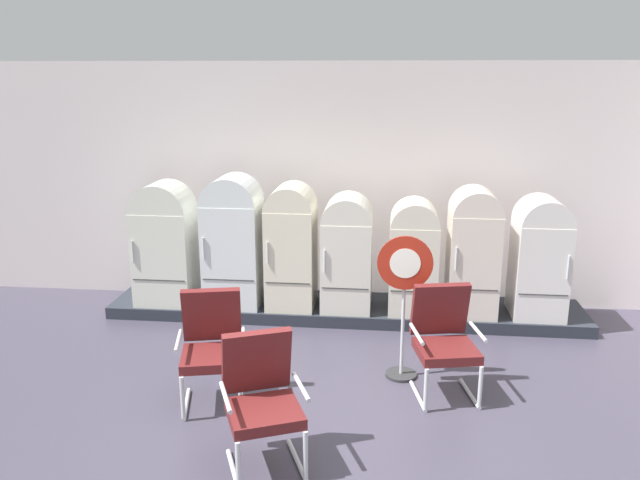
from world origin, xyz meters
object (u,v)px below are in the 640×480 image
(refrigerator_4, at_px, (414,253))
(armchair_left, at_px, (212,342))
(armchair_center, at_px, (261,394))
(refrigerator_6, at_px, (540,254))
(refrigerator_5, at_px, (473,248))
(armchair_right, at_px, (444,335))
(refrigerator_1, at_px, (233,237))
(refrigerator_3, at_px, (347,249))
(refrigerator_2, at_px, (291,242))
(refrigerator_0, at_px, (165,240))
(sign_stand, at_px, (404,304))

(refrigerator_4, height_order, armchair_left, refrigerator_4)
(armchair_center, bearing_deg, refrigerator_6, 48.14)
(armchair_left, relative_size, armchair_center, 1.00)
(refrigerator_5, relative_size, armchair_center, 1.45)
(armchair_right, xyz_separation_m, armchair_center, (-1.51, -1.30, 0.00))
(refrigerator_6, bearing_deg, refrigerator_1, -179.93)
(refrigerator_3, relative_size, armchair_center, 1.34)
(refrigerator_2, relative_size, refrigerator_5, 1.00)
(refrigerator_1, bearing_deg, refrigerator_4, -0.19)
(armchair_left, xyz_separation_m, armchair_center, (0.65, -0.92, 0.00))
(armchair_right, bearing_deg, refrigerator_0, 152.17)
(armchair_left, bearing_deg, refrigerator_0, 118.95)
(refrigerator_1, height_order, refrigerator_5, refrigerator_1)
(refrigerator_3, bearing_deg, sign_stand, -66.84)
(refrigerator_2, height_order, sign_stand, refrigerator_2)
(armchair_center, bearing_deg, refrigerator_0, 120.96)
(armchair_center, distance_m, sign_stand, 1.94)
(refrigerator_2, bearing_deg, armchair_right, -46.12)
(refrigerator_4, xyz_separation_m, refrigerator_5, (0.71, 0.02, 0.08))
(refrigerator_6, height_order, sign_stand, refrigerator_6)
(refrigerator_5, bearing_deg, armchair_left, -140.37)
(refrigerator_2, xyz_separation_m, sign_stand, (1.36, -1.54, -0.18))
(refrigerator_2, bearing_deg, refrigerator_4, -0.88)
(refrigerator_1, distance_m, armchair_center, 3.26)
(refrigerator_3, xyz_separation_m, armchair_center, (-0.47, -3.11, -0.31))
(refrigerator_4, relative_size, armchair_right, 1.30)
(refrigerator_2, relative_size, armchair_center, 1.45)
(refrigerator_3, bearing_deg, armchair_center, -98.51)
(refrigerator_6, bearing_deg, refrigerator_2, 179.79)
(sign_stand, bearing_deg, armchair_right, -35.11)
(refrigerator_0, bearing_deg, refrigerator_4, 0.33)
(refrigerator_5, bearing_deg, armchair_center, -122.65)
(refrigerator_3, relative_size, sign_stand, 0.96)
(refrigerator_3, height_order, armchair_center, refrigerator_3)
(refrigerator_3, height_order, armchair_left, refrigerator_3)
(armchair_right, height_order, armchair_center, same)
(refrigerator_0, distance_m, refrigerator_1, 0.88)
(sign_stand, bearing_deg, refrigerator_2, 131.39)
(refrigerator_0, relative_size, refrigerator_1, 0.94)
(refrigerator_5, bearing_deg, refrigerator_2, 179.94)
(armchair_center, xyz_separation_m, sign_stand, (1.13, 1.56, 0.21))
(refrigerator_2, distance_m, refrigerator_6, 3.00)
(armchair_right, bearing_deg, sign_stand, 144.89)
(refrigerator_0, distance_m, armchair_right, 3.80)
(armchair_left, bearing_deg, refrigerator_2, 79.10)
(refrigerator_0, distance_m, armchair_center, 3.59)
(refrigerator_1, relative_size, armchair_right, 1.55)
(refrigerator_6, xyz_separation_m, armchair_center, (-2.77, -3.09, -0.33))
(refrigerator_3, distance_m, refrigerator_4, 0.81)
(refrigerator_0, xyz_separation_m, sign_stand, (2.96, -1.50, -0.17))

